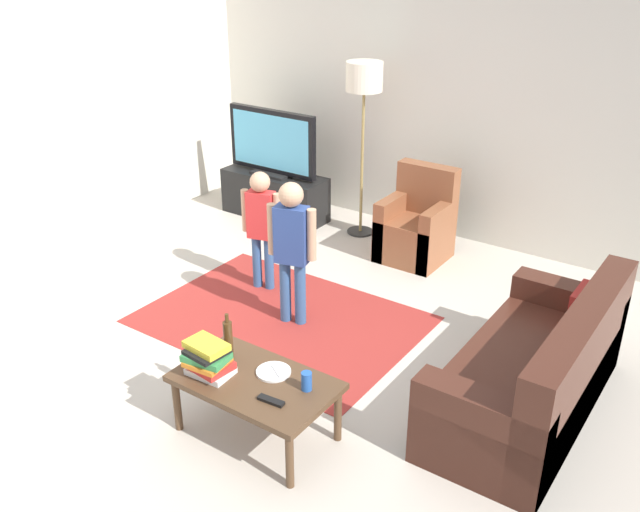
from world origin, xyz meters
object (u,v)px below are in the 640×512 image
at_px(tv_stand, 275,196).
at_px(child_center, 292,241).
at_px(tv, 272,143).
at_px(book_stack, 208,359).
at_px(coffee_table, 255,386).
at_px(floor_lamp, 364,86).
at_px(armchair, 418,229).
at_px(plate, 274,372).
at_px(tv_remote, 271,401).
at_px(soda_can, 307,381).
at_px(bottle, 228,339).
at_px(couch, 539,377).
at_px(child_near_tv, 261,220).

distance_m(tv_stand, child_center, 2.37).
height_order(tv, book_stack, tv).
height_order(tv, coffee_table, tv).
xyz_separation_m(tv, floor_lamp, (1.03, 0.17, 0.70)).
bearing_deg(coffee_table, armchair, 97.87).
xyz_separation_m(child_center, coffee_table, (0.66, -1.26, -0.36)).
bearing_deg(book_stack, plate, 36.28).
height_order(tv_stand, tv_remote, tv_stand).
relative_size(tv_remote, soda_can, 1.42).
distance_m(armchair, bottle, 2.86).
xyz_separation_m(armchair, plate, (0.46, -2.83, 0.13)).
bearing_deg(tv_remote, couch, 43.95).
relative_size(floor_lamp, tv_remote, 10.47).
xyz_separation_m(floor_lamp, tv_remote, (1.39, -3.26, -1.11)).
xyz_separation_m(child_near_tv, tv_remote, (1.45, -1.71, -0.22)).
height_order(couch, bottle, couch).
relative_size(floor_lamp, bottle, 5.59).
distance_m(tv_stand, coffee_table, 3.71).
bearing_deg(floor_lamp, child_center, -74.63).
xyz_separation_m(tv, plate, (2.25, -2.85, -0.42)).
xyz_separation_m(tv_remote, soda_can, (0.10, 0.22, 0.05)).
bearing_deg(coffee_table, book_stack, -156.72).
xyz_separation_m(tv_remote, plate, (-0.17, 0.24, -0.00)).
height_order(couch, child_near_tv, child_near_tv).
bearing_deg(armchair, soda_can, -75.67).
bearing_deg(floor_lamp, child_near_tv, -92.29).
bearing_deg(child_center, floor_lamp, 105.37).
xyz_separation_m(couch, tv_remote, (-1.17, -1.34, 0.14)).
relative_size(child_near_tv, soda_can, 9.07).
xyz_separation_m(tv, child_center, (1.54, -1.71, -0.12)).
bearing_deg(child_near_tv, tv, 124.99).
distance_m(tv, armchair, 1.87).
bearing_deg(couch, child_near_tv, 171.97).
xyz_separation_m(tv_stand, soda_can, (2.52, -2.89, 0.24)).
relative_size(tv, tv_remote, 6.47).
bearing_deg(soda_can, child_near_tv, 136.21).
relative_size(coffee_table, tv_remote, 5.88).
bearing_deg(floor_lamp, bottle, -73.99).
bearing_deg(coffee_table, plate, 67.27).
bearing_deg(soda_can, tv_stand, 131.08).
bearing_deg(bottle, soda_can, 0.00).
relative_size(tv_stand, couch, 0.67).
height_order(child_center, bottle, child_center).
bearing_deg(child_center, child_near_tv, 150.23).
bearing_deg(armchair, child_center, -98.32).
distance_m(tv_stand, plate, 3.65).
height_order(floor_lamp, coffee_table, floor_lamp).
xyz_separation_m(couch, book_stack, (-1.66, -1.34, 0.24)).
distance_m(floor_lamp, coffee_table, 3.55).
height_order(coffee_table, plate, plate).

